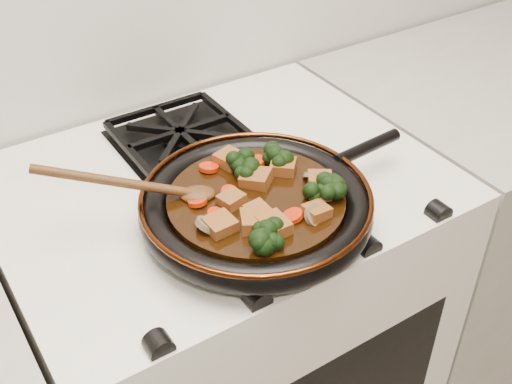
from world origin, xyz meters
TOP-DOWN VIEW (x-y plane):
  - stove at (0.00, 1.69)m, footprint 0.76×0.60m
  - burner_grate_front at (0.00, 1.55)m, footprint 0.23×0.23m
  - burner_grate_back at (0.00, 1.83)m, footprint 0.23×0.23m
  - skillet at (-0.01, 1.54)m, footprint 0.49×0.36m
  - braising_sauce at (-0.01, 1.54)m, footprint 0.27×0.27m
  - tofu_cube_0 at (-0.04, 1.51)m, footprint 0.04×0.04m
  - tofu_cube_1 at (-0.05, 1.49)m, footprint 0.06×0.06m
  - tofu_cube_2 at (0.01, 1.58)m, footprint 0.06×0.06m
  - tofu_cube_3 at (0.09, 1.52)m, footprint 0.05×0.05m
  - tofu_cube_4 at (-0.04, 1.47)m, footprint 0.04×0.04m
  - tofu_cube_5 at (-0.05, 1.55)m, footprint 0.04×0.04m
  - tofu_cube_6 at (0.06, 1.58)m, footprint 0.05×0.05m
  - tofu_cube_7 at (-0.10, 1.51)m, footprint 0.04×0.04m
  - tofu_cube_8 at (0.04, 1.46)m, footprint 0.04×0.04m
  - tofu_cube_9 at (-0.00, 1.64)m, footprint 0.05×0.05m
  - broccoli_floret_0 at (0.06, 1.61)m, footprint 0.09×0.08m
  - broccoli_floret_1 at (0.08, 1.49)m, footprint 0.06×0.07m
  - broccoli_floret_2 at (0.01, 1.61)m, footprint 0.08×0.07m
  - broccoli_floret_3 at (-0.05, 1.46)m, footprint 0.07×0.07m
  - broccoli_floret_4 at (-0.07, 1.44)m, footprint 0.07×0.08m
  - broccoli_floret_5 at (0.08, 1.48)m, footprint 0.09×0.08m
  - broccoli_floret_6 at (0.00, 1.60)m, footprint 0.07×0.06m
  - broccoli_floret_7 at (0.06, 1.49)m, footprint 0.07×0.08m
  - broccoli_floret_8 at (0.05, 1.59)m, footprint 0.09×0.08m
  - carrot_coin_0 at (0.00, 1.47)m, footprint 0.03×0.03m
  - carrot_coin_1 at (-0.10, 1.58)m, footprint 0.03×0.03m
  - carrot_coin_2 at (-0.09, 1.54)m, footprint 0.03×0.03m
  - carrot_coin_3 at (0.03, 1.62)m, footprint 0.03×0.03m
  - carrot_coin_4 at (-0.04, 1.65)m, footprint 0.03×0.03m
  - carrot_coin_5 at (-0.05, 1.57)m, footprint 0.03×0.03m
  - mushroom_slice_0 at (0.07, 1.49)m, footprint 0.05×0.05m
  - mushroom_slice_1 at (0.09, 1.53)m, footprint 0.04×0.04m
  - mushroom_slice_2 at (0.07, 1.48)m, footprint 0.04×0.04m
  - mushroom_slice_3 at (0.03, 1.45)m, footprint 0.04×0.04m
  - mushroom_slice_4 at (-0.11, 1.52)m, footprint 0.04×0.04m
  - wooden_spoon at (-0.15, 1.63)m, footprint 0.15×0.09m

SIDE VIEW (x-z plane):
  - stove at x=0.00m, z-range 0.00..0.90m
  - burner_grate_front at x=0.00m, z-range 0.90..0.93m
  - burner_grate_back at x=0.00m, z-range 0.90..0.93m
  - skillet at x=-0.01m, z-range 0.92..0.97m
  - braising_sauce at x=-0.01m, z-range 0.94..0.96m
  - carrot_coin_0 at x=0.00m, z-range 0.95..0.97m
  - carrot_coin_1 at x=-0.10m, z-range 0.96..0.97m
  - carrot_coin_2 at x=-0.09m, z-range 0.96..0.97m
  - carrot_coin_3 at x=0.03m, z-range 0.96..0.97m
  - carrot_coin_4 at x=-0.04m, z-range 0.96..0.97m
  - carrot_coin_5 at x=-0.05m, z-range 0.96..0.97m
  - mushroom_slice_0 at x=0.07m, z-range 0.95..0.98m
  - mushroom_slice_1 at x=0.09m, z-range 0.95..0.98m
  - mushroom_slice_2 at x=0.07m, z-range 0.96..0.98m
  - mushroom_slice_3 at x=0.03m, z-range 0.95..0.98m
  - mushroom_slice_4 at x=-0.11m, z-range 0.95..0.98m
  - tofu_cube_5 at x=-0.05m, z-range 0.95..0.98m
  - tofu_cube_0 at x=-0.04m, z-range 0.95..0.98m
  - tofu_cube_8 at x=0.04m, z-range 0.95..0.98m
  - tofu_cube_3 at x=0.09m, z-range 0.96..0.98m
  - tofu_cube_6 at x=0.06m, z-range 0.96..0.98m
  - tofu_cube_7 at x=-0.10m, z-range 0.96..0.98m
  - tofu_cube_9 at x=0.00m, z-range 0.96..0.98m
  - tofu_cube_1 at x=-0.05m, z-range 0.95..0.98m
  - tofu_cube_2 at x=0.01m, z-range 0.95..0.98m
  - tofu_cube_4 at x=-0.04m, z-range 0.96..0.98m
  - broccoli_floret_4 at x=-0.07m, z-range 0.94..1.00m
  - broccoli_floret_1 at x=0.08m, z-range 0.94..1.00m
  - broccoli_floret_0 at x=0.06m, z-range 0.93..1.00m
  - broccoli_floret_7 at x=0.06m, z-range 0.94..1.00m
  - broccoli_floret_8 at x=0.05m, z-range 0.93..1.01m
  - broccoli_floret_5 at x=0.08m, z-range 0.94..1.00m
  - broccoli_floret_2 at x=0.01m, z-range 0.94..1.00m
  - broccoli_floret_6 at x=0.00m, z-range 0.94..1.01m
  - broccoli_floret_3 at x=-0.05m, z-range 0.93..1.01m
  - wooden_spoon at x=-0.15m, z-range 0.86..1.11m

